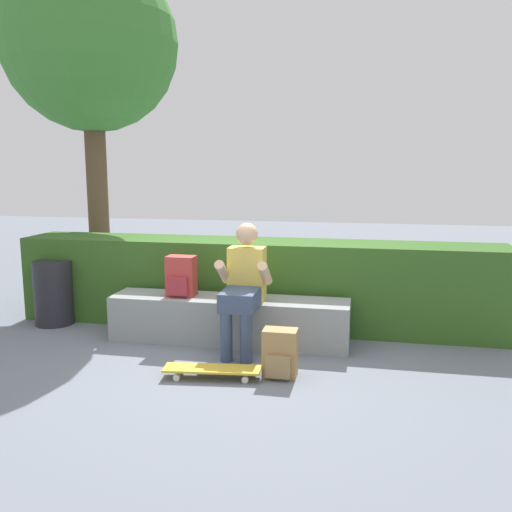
% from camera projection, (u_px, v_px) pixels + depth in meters
% --- Properties ---
extents(ground_plane, '(24.00, 24.00, 0.00)m').
position_uv_depth(ground_plane, '(218.00, 355.00, 4.99)').
color(ground_plane, slate).
extents(bench_main, '(2.35, 0.47, 0.45)m').
position_uv_depth(bench_main, '(229.00, 320.00, 5.34)').
color(bench_main, gray).
rests_on(bench_main, ground).
extents(person_skater, '(0.49, 0.62, 1.20)m').
position_uv_depth(person_skater, '(244.00, 284.00, 5.03)').
color(person_skater, gold).
rests_on(person_skater, ground).
extents(skateboard_near_person, '(0.82, 0.29, 0.09)m').
position_uv_depth(skateboard_near_person, '(212.00, 370.00, 4.44)').
color(skateboard_near_person, gold).
rests_on(skateboard_near_person, ground).
extents(backpack_on_bench, '(0.28, 0.23, 0.40)m').
position_uv_depth(backpack_on_bench, '(181.00, 277.00, 5.36)').
color(backpack_on_bench, '#B23833').
rests_on(backpack_on_bench, bench_main).
extents(backpack_on_ground, '(0.28, 0.23, 0.40)m').
position_uv_depth(backpack_on_ground, '(280.00, 354.00, 4.46)').
color(backpack_on_ground, '#A37A47').
rests_on(backpack_on_ground, ground).
extents(hedge_row, '(5.21, 0.66, 0.93)m').
position_uv_depth(hedge_row, '(256.00, 283.00, 5.89)').
color(hedge_row, '#315A1F').
rests_on(hedge_row, ground).
extents(tree_behind_bench, '(2.13, 2.13, 4.26)m').
position_uv_depth(tree_behind_bench, '(91.00, 46.00, 6.59)').
color(tree_behind_bench, brown).
rests_on(tree_behind_bench, ground).
extents(trash_bin, '(0.41, 0.41, 0.70)m').
position_uv_depth(trash_bin, '(53.00, 293.00, 5.93)').
color(trash_bin, '#232328').
rests_on(trash_bin, ground).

